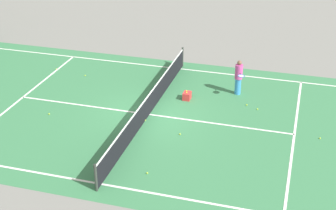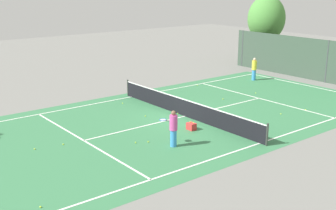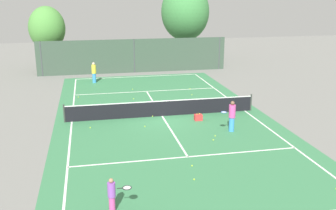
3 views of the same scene
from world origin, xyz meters
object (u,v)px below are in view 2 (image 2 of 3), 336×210
(tennis_ball_8, at_px, (148,142))
(player_0, at_px, (254,69))
(tennis_ball_1, at_px, (35,149))
(tennis_ball_3, at_px, (208,122))
(tennis_ball_2, at_px, (136,143))
(tennis_ball_12, at_px, (256,93))
(tennis_ball_7, at_px, (305,110))
(tennis_ball_5, at_px, (123,103))
(tennis_ball_6, at_px, (63,144))
(ball_crate, at_px, (191,126))
(tennis_ball_10, at_px, (281,114))
(tennis_ball_0, at_px, (223,99))
(tennis_ball_9, at_px, (197,85))
(player_2, at_px, (173,128))
(tennis_ball_13, at_px, (145,116))
(tennis_ball_11, at_px, (40,207))
(tennis_ball_4, at_px, (178,113))

(tennis_ball_8, bearing_deg, player_0, 112.66)
(tennis_ball_1, xyz_separation_m, tennis_ball_3, (1.99, 8.99, 0.00))
(tennis_ball_2, relative_size, tennis_ball_12, 1.00)
(tennis_ball_7, bearing_deg, tennis_ball_5, -135.46)
(player_0, height_order, tennis_ball_7, player_0)
(tennis_ball_6, xyz_separation_m, tennis_ball_7, (3.60, 13.90, 0.00))
(ball_crate, bearing_deg, tennis_ball_10, 78.57)
(tennis_ball_0, xyz_separation_m, tennis_ball_9, (-3.93, 1.29, 0.00))
(tennis_ball_0, distance_m, tennis_ball_9, 4.14)
(player_0, relative_size, tennis_ball_9, 26.55)
(tennis_ball_1, distance_m, tennis_ball_10, 13.76)
(tennis_ball_9, bearing_deg, tennis_ball_1, -71.26)
(tennis_ball_9, bearing_deg, player_0, 74.74)
(tennis_ball_7, bearing_deg, ball_crate, -101.26)
(player_0, xyz_separation_m, player_2, (7.16, -13.81, 0.00))
(tennis_ball_6, relative_size, tennis_ball_13, 1.00)
(tennis_ball_0, distance_m, tennis_ball_11, 16.19)
(tennis_ball_2, bearing_deg, tennis_ball_13, 138.38)
(player_0, xyz_separation_m, tennis_ball_9, (-1.29, -4.72, -0.86))
(tennis_ball_5, bearing_deg, tennis_ball_10, 38.09)
(tennis_ball_11, bearing_deg, tennis_ball_4, 117.58)
(tennis_ball_12, relative_size, tennis_ball_13, 1.00)
(player_2, relative_size, tennis_ball_3, 26.36)
(ball_crate, relative_size, tennis_ball_2, 7.00)
(ball_crate, bearing_deg, tennis_ball_3, 102.23)
(tennis_ball_3, xyz_separation_m, tennis_ball_4, (-2.27, -0.28, 0.00))
(tennis_ball_10, height_order, tennis_ball_11, same)
(tennis_ball_1, height_order, tennis_ball_4, same)
(tennis_ball_3, height_order, tennis_ball_7, same)
(tennis_ball_12, bearing_deg, tennis_ball_13, -92.25)
(tennis_ball_11, bearing_deg, player_0, 112.87)
(tennis_ball_4, bearing_deg, tennis_ball_8, -56.26)
(tennis_ball_0, bearing_deg, player_0, 113.77)
(tennis_ball_6, bearing_deg, player_2, 49.97)
(tennis_ball_7, distance_m, tennis_ball_8, 10.65)
(player_2, height_order, tennis_ball_0, player_2)
(tennis_ball_2, xyz_separation_m, tennis_ball_3, (-0.17, 4.90, 0.00))
(tennis_ball_9, bearing_deg, tennis_ball_8, -53.01)
(player_2, xyz_separation_m, tennis_ball_8, (-1.14, -0.62, -0.86))
(tennis_ball_3, xyz_separation_m, tennis_ball_8, (0.46, -4.36, 0.00))
(player_2, xyz_separation_m, tennis_ball_13, (-4.61, 1.68, -0.86))
(player_0, xyz_separation_m, tennis_ball_12, (2.91, -3.12, -0.86))
(tennis_ball_6, distance_m, tennis_ball_11, 5.94)
(tennis_ball_3, height_order, tennis_ball_12, same)
(tennis_ball_2, xyz_separation_m, tennis_ball_7, (1.69, 11.09, 0.00))
(tennis_ball_2, xyz_separation_m, tennis_ball_10, (1.34, 9.22, 0.00))
(tennis_ball_5, xyz_separation_m, tennis_ball_7, (7.95, 7.83, 0.00))
(tennis_ball_4, xyz_separation_m, tennis_ball_13, (-0.75, -1.79, 0.00))
(tennis_ball_2, distance_m, tennis_ball_3, 4.90)
(tennis_ball_3, height_order, tennis_ball_9, same)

